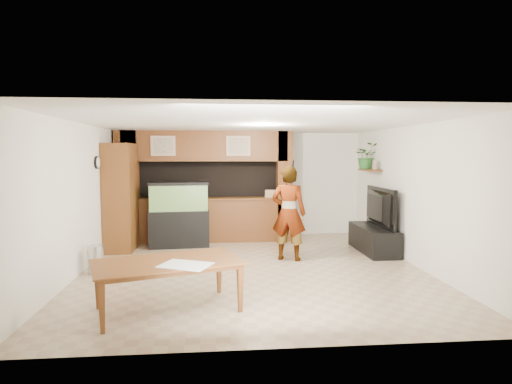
{
  "coord_description": "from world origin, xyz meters",
  "views": [
    {
      "loc": [
        -0.63,
        -7.58,
        2.05
      ],
      "look_at": [
        0.11,
        0.6,
        1.33
      ],
      "focal_mm": 30.0,
      "sensor_mm": 36.0,
      "label": 1
    }
  ],
  "objects": [
    {
      "name": "pantry_cabinet",
      "position": [
        -2.7,
        1.73,
        1.14
      ],
      "size": [
        0.57,
        0.94,
        2.29
      ],
      "primitive_type": "cube",
      "color": "brown",
      "rests_on": "floor"
    },
    {
      "name": "tv_stand",
      "position": [
        2.65,
        1.09,
        0.27
      ],
      "size": [
        0.59,
        1.6,
        0.53
      ],
      "primitive_type": "cube",
      "color": "black",
      "rests_on": "floor"
    },
    {
      "name": "potted_plant",
      "position": [
        2.82,
        2.11,
        2.02
      ],
      "size": [
        0.55,
        0.47,
        0.61
      ],
      "primitive_type": "imported",
      "rotation": [
        0.0,
        0.0,
        0.0
      ],
      "color": "#276127",
      "rests_on": "wall_shelf"
    },
    {
      "name": "person",
      "position": [
        0.74,
        0.55,
        0.92
      ],
      "size": [
        0.79,
        0.65,
        1.84
      ],
      "primitive_type": "imported",
      "rotation": [
        0.0,
        0.0,
        2.77
      ],
      "color": "#A87E5C",
      "rests_on": "floor"
    },
    {
      "name": "newspaper_a",
      "position": [
        -1.04,
        -2.25,
        0.67
      ],
      "size": [
        0.74,
        0.66,
        0.01
      ],
      "primitive_type": "cube",
      "rotation": [
        0.0,
        0.0,
        -0.42
      ],
      "color": "silver",
      "rests_on": "dining_table"
    },
    {
      "name": "wall_right",
      "position": [
        3.0,
        0.0,
        1.3
      ],
      "size": [
        0.0,
        6.5,
        6.5
      ],
      "primitive_type": "plane",
      "rotation": [
        1.57,
        0.0,
        -1.57
      ],
      "color": "silver",
      "rests_on": "floor"
    },
    {
      "name": "aquarium",
      "position": [
        -1.49,
        1.95,
        0.71
      ],
      "size": [
        1.31,
        0.49,
        1.45
      ],
      "rotation": [
        0.0,
        0.0,
        0.08
      ],
      "color": "black",
      "rests_on": "floor"
    },
    {
      "name": "photo_frame",
      "position": [
        2.85,
        1.68,
        1.83
      ],
      "size": [
        0.04,
        0.16,
        0.22
      ],
      "primitive_type": "cube",
      "rotation": [
        0.0,
        0.0,
        -0.06
      ],
      "color": "tan",
      "rests_on": "wall_shelf"
    },
    {
      "name": "microphone",
      "position": [
        0.79,
        0.39,
        1.88
      ],
      "size": [
        0.03,
        0.09,
        0.15
      ],
      "primitive_type": "cylinder",
      "rotation": [
        0.44,
        0.0,
        0.0
      ],
      "color": "black",
      "rests_on": "person"
    },
    {
      "name": "floor",
      "position": [
        0.0,
        0.0,
        0.0
      ],
      "size": [
        6.5,
        6.5,
        0.0
      ],
      "primitive_type": "plane",
      "color": "tan",
      "rests_on": "ground"
    },
    {
      "name": "counter_box",
      "position": [
        0.64,
        2.45,
        1.13
      ],
      "size": [
        0.31,
        0.26,
        0.18
      ],
      "primitive_type": "cube",
      "rotation": [
        0.0,
        0.0,
        -0.34
      ],
      "color": "tan",
      "rests_on": "partition"
    },
    {
      "name": "dining_table",
      "position": [
        -1.28,
        -2.04,
        0.33
      ],
      "size": [
        2.12,
        1.59,
        0.66
      ],
      "primitive_type": "imported",
      "rotation": [
        0.0,
        0.0,
        0.32
      ],
      "color": "brown",
      "rests_on": "floor"
    },
    {
      "name": "ceiling",
      "position": [
        0.0,
        0.0,
        2.6
      ],
      "size": [
        6.5,
        6.5,
        0.0
      ],
      "primitive_type": "plane",
      "color": "white",
      "rests_on": "wall_back"
    },
    {
      "name": "television",
      "position": [
        2.65,
        1.09,
        0.95
      ],
      "size": [
        0.2,
        1.45,
        0.83
      ],
      "primitive_type": "imported",
      "rotation": [
        0.0,
        0.0,
        1.58
      ],
      "color": "black",
      "rests_on": "tv_stand"
    },
    {
      "name": "wall_back",
      "position": [
        0.0,
        3.25,
        1.3
      ],
      "size": [
        6.0,
        0.0,
        6.0
      ],
      "primitive_type": "plane",
      "rotation": [
        1.57,
        0.0,
        0.0
      ],
      "color": "silver",
      "rests_on": "floor"
    },
    {
      "name": "wall_left",
      "position": [
        -3.0,
        0.0,
        1.3
      ],
      "size": [
        0.0,
        6.5,
        6.5
      ],
      "primitive_type": "plane",
      "rotation": [
        1.57,
        0.0,
        1.57
      ],
      "color": "silver",
      "rests_on": "floor"
    },
    {
      "name": "wall_shelf",
      "position": [
        2.85,
        1.95,
        1.7
      ],
      "size": [
        0.25,
        0.9,
        0.04
      ],
      "primitive_type": "cube",
      "color": "brown",
      "rests_on": "wall_right"
    },
    {
      "name": "trash_can",
      "position": [
        -2.74,
        -0.12,
        0.25
      ],
      "size": [
        0.27,
        0.27,
        0.49
      ],
      "primitive_type": "cylinder",
      "color": "#B2B2B7",
      "rests_on": "floor"
    },
    {
      "name": "partition",
      "position": [
        -0.95,
        2.64,
        1.31
      ],
      "size": [
        4.2,
        0.99,
        2.6
      ],
      "color": "brown",
      "rests_on": "floor"
    },
    {
      "name": "wall_clock",
      "position": [
        -2.97,
        1.0,
        1.9
      ],
      "size": [
        0.05,
        0.25,
        0.25
      ],
      "color": "black",
      "rests_on": "wall_left"
    }
  ]
}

